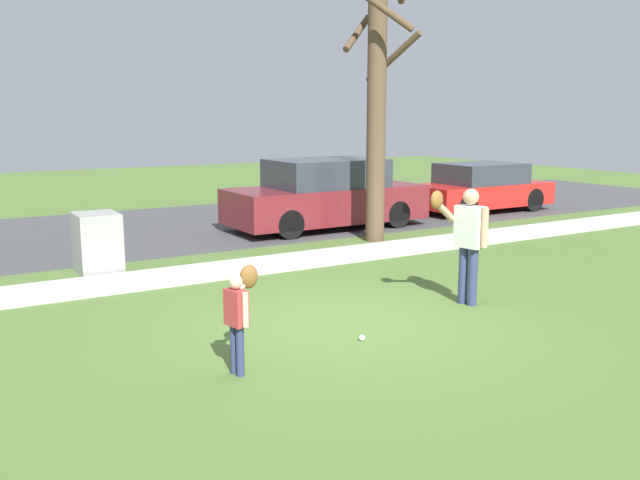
% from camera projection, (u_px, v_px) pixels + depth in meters
% --- Properties ---
extents(ground_plane, '(48.00, 48.00, 0.00)m').
position_uv_depth(ground_plane, '(232.00, 272.00, 11.99)').
color(ground_plane, '#4C6B2D').
extents(sidewalk_strip, '(36.00, 1.20, 0.06)m').
position_uv_depth(sidewalk_strip, '(230.00, 269.00, 12.07)').
color(sidewalk_strip, beige).
rests_on(sidewalk_strip, ground).
extents(road_surface, '(36.00, 6.80, 0.02)m').
position_uv_depth(road_surface, '(143.00, 229.00, 16.28)').
color(road_surface, '#424244').
rests_on(road_surface, ground).
extents(person_adult, '(0.76, 0.59, 1.67)m').
position_uv_depth(person_adult, '(467.00, 234.00, 9.75)').
color(person_adult, navy).
rests_on(person_adult, ground).
extents(person_child, '(0.47, 0.49, 1.11)m').
position_uv_depth(person_child, '(240.00, 307.00, 7.23)').
color(person_child, navy).
rests_on(person_child, ground).
extents(baseball, '(0.07, 0.07, 0.07)m').
position_uv_depth(baseball, '(362.00, 338.00, 8.35)').
color(baseball, white).
rests_on(baseball, ground).
extents(utility_cabinet, '(0.70, 0.79, 1.03)m').
position_uv_depth(utility_cabinet, '(97.00, 243.00, 11.88)').
color(utility_cabinet, gray).
rests_on(utility_cabinet, ground).
extents(street_tree_near, '(1.85, 1.89, 5.94)m').
position_uv_depth(street_tree_near, '(377.00, 92.00, 14.33)').
color(street_tree_near, brown).
rests_on(street_tree_near, ground).
extents(parked_suv_maroon, '(4.70, 1.90, 1.63)m').
position_uv_depth(parked_suv_maroon, '(326.00, 195.00, 16.32)').
color(parked_suv_maroon, maroon).
rests_on(parked_suv_maroon, road_surface).
extents(parked_hatchback_red, '(4.00, 1.75, 1.33)m').
position_uv_depth(parked_hatchback_red, '(481.00, 188.00, 19.13)').
color(parked_hatchback_red, red).
rests_on(parked_hatchback_red, road_surface).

